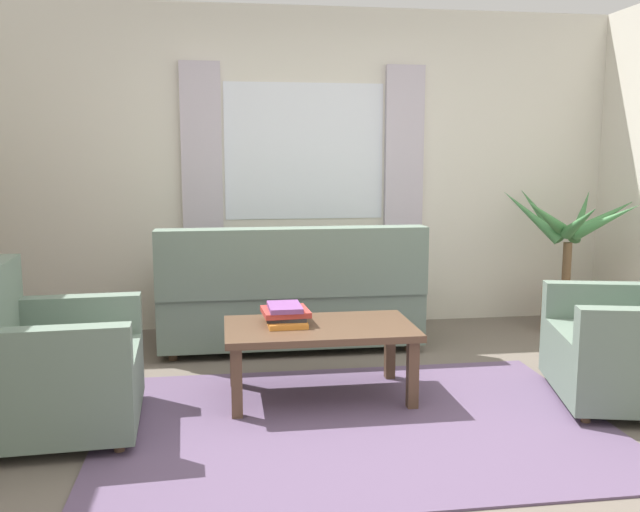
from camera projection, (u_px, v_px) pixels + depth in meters
ground_plane at (356, 425)px, 3.60m from camera, size 6.24×6.24×0.00m
wall_back at (304, 170)px, 5.61m from camera, size 5.32×0.12×2.60m
window_with_curtains at (305, 152)px, 5.51m from camera, size 1.98×0.07×1.40m
area_rug at (356, 424)px, 3.59m from camera, size 2.68×1.85×0.01m
couch at (290, 298)px, 5.03m from camera, size 1.90×0.82×0.92m
armchair_left at (45, 366)px, 3.46m from camera, size 0.86×0.88×0.88m
coffee_table at (320, 335)px, 3.95m from camera, size 1.10×0.64×0.44m
book_stack_on_table at (285, 314)px, 3.98m from camera, size 0.28×0.34×0.11m
potted_plant at (566, 266)px, 5.48m from camera, size 1.16×1.09×1.18m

